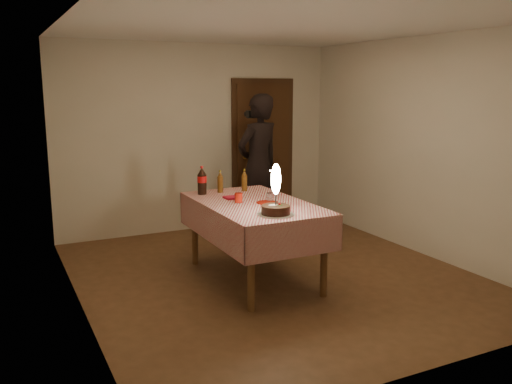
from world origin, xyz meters
TOP-DOWN VIEW (x-y plane):
  - ground at (0.00, 0.00)m, footprint 4.00×4.50m
  - room_shell at (0.03, 0.08)m, footprint 4.04×4.54m
  - dining_table at (-0.24, 0.01)m, footprint 1.02×1.72m
  - birthday_cake at (-0.29, -0.57)m, footprint 0.34×0.34m
  - red_plate at (-0.12, -0.08)m, footprint 0.22×0.22m
  - red_cup at (-0.38, 0.07)m, footprint 0.08×0.08m
  - clear_cup at (-0.07, -0.02)m, footprint 0.07×0.07m
  - napkin_stack at (-0.36, 0.29)m, footprint 0.15×0.15m
  - cola_bottle at (-0.56, 0.65)m, footprint 0.10×0.10m
  - amber_bottle_left at (-0.34, 0.65)m, footprint 0.06×0.06m
  - amber_bottle_right at (-0.06, 0.62)m, footprint 0.06×0.06m
  - photographer at (0.62, 1.60)m, footprint 0.80×0.65m

SIDE VIEW (x-z plane):
  - ground at x=0.00m, z-range -0.01..0.01m
  - dining_table at x=-0.24m, z-range 0.31..1.14m
  - red_plate at x=-0.12m, z-range 0.83..0.84m
  - napkin_stack at x=-0.36m, z-range 0.83..0.85m
  - clear_cup at x=-0.07m, z-range 0.83..0.92m
  - red_cup at x=-0.38m, z-range 0.83..0.93m
  - amber_bottle_left at x=-0.34m, z-range 0.82..1.08m
  - amber_bottle_right at x=-0.06m, z-range 0.82..1.08m
  - birthday_cake at x=-0.29m, z-range 0.71..1.19m
  - photographer at x=0.62m, z-range 0.00..1.92m
  - cola_bottle at x=-0.56m, z-range 0.83..1.14m
  - room_shell at x=0.03m, z-range 0.34..2.96m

